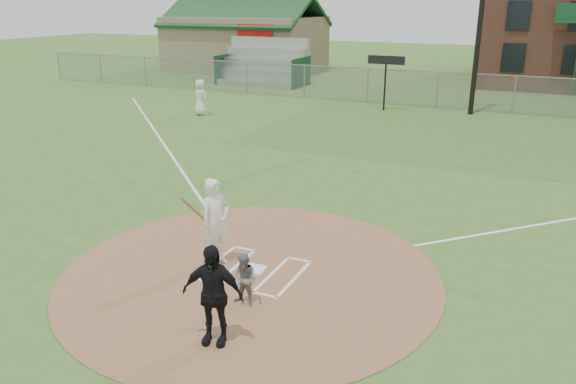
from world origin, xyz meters
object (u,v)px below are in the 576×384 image
at_px(umpire, 212,294).
at_px(batter_at_plate, 216,222).
at_px(home_plate, 255,269).
at_px(catcher, 245,280).
at_px(ondeck_player, 200,97).

height_order(umpire, batter_at_plate, batter_at_plate).
bearing_deg(umpire, home_plate, 90.93).
bearing_deg(batter_at_plate, catcher, -42.30).
relative_size(home_plate, batter_at_plate, 0.23).
xyz_separation_m(ondeck_player, batter_at_plate, (9.97, -14.79, 0.12)).
height_order(home_plate, ondeck_player, ondeck_player).
distance_m(home_plate, batter_at_plate, 1.37).
bearing_deg(home_plate, ondeck_player, 126.52).
distance_m(catcher, ondeck_player, 19.75).
bearing_deg(batter_at_plate, ondeck_player, 123.98).
relative_size(home_plate, ondeck_player, 0.25).
relative_size(catcher, ondeck_player, 0.58).
distance_m(home_plate, catcher, 1.59).
distance_m(catcher, umpire, 1.42).
xyz_separation_m(home_plate, catcher, (0.53, -1.40, 0.52)).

